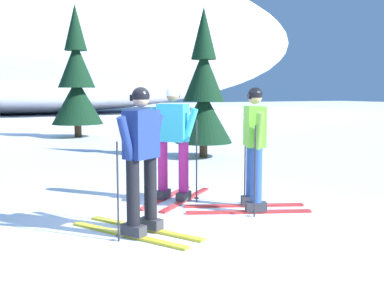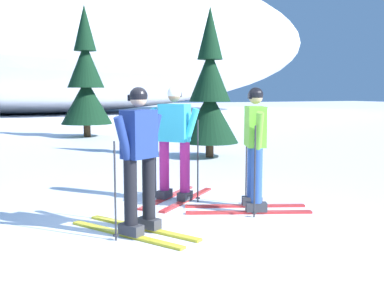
# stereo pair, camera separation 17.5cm
# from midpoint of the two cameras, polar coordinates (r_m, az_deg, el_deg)

# --- Properties ---
(ground_plane) EXTENTS (120.00, 120.00, 0.00)m
(ground_plane) POSITION_cam_midpoint_polar(r_m,az_deg,el_deg) (5.69, -3.58, -10.29)
(ground_plane) COLOR white
(skier_navy_jacket) EXTENTS (1.21, 1.66, 1.70)m
(skier_navy_jacket) POSITION_cam_midpoint_polar(r_m,az_deg,el_deg) (5.27, -5.68, -1.87)
(skier_navy_jacket) COLOR gold
(skier_navy_jacket) RESTS_ON ground
(skier_lime_jacket) EXTENTS (1.76, 1.07, 1.71)m
(skier_lime_jacket) POSITION_cam_midpoint_polar(r_m,az_deg,el_deg) (6.38, 8.54, -0.29)
(skier_lime_jacket) COLOR red
(skier_lime_jacket) RESTS_ON ground
(skier_cyan_jacket) EXTENTS (1.55, 1.44, 1.72)m
(skier_cyan_jacket) POSITION_cam_midpoint_polar(r_m,az_deg,el_deg) (6.88, -1.45, 0.35)
(skier_cyan_jacket) COLOR red
(skier_cyan_jacket) RESTS_ON ground
(pine_tree_right) EXTENTS (1.84, 1.84, 4.77)m
(pine_tree_right) POSITION_cam_midpoint_polar(r_m,az_deg,el_deg) (17.22, -12.77, 7.50)
(pine_tree_right) COLOR #47301E
(pine_tree_right) RESTS_ON ground
(pine_tree_far_right) EXTENTS (1.44, 1.44, 3.73)m
(pine_tree_far_right) POSITION_cam_midpoint_polar(r_m,az_deg,el_deg) (11.49, 2.67, 6.07)
(pine_tree_far_right) COLOR #47301E
(pine_tree_far_right) RESTS_ON ground
(snow_ridge_background) EXTENTS (47.28, 20.09, 11.88)m
(snow_ridge_background) POSITION_cam_midpoint_polar(r_m,az_deg,el_deg) (36.95, -19.70, 12.79)
(snow_ridge_background) COLOR white
(snow_ridge_background) RESTS_ON ground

